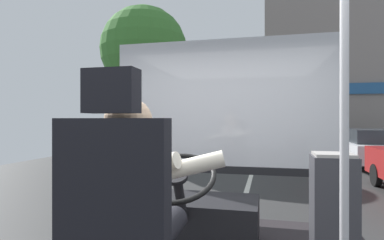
{
  "coord_description": "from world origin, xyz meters",
  "views": [
    {
      "loc": [
        0.46,
        -1.82,
        1.67
      ],
      "look_at": [
        -0.31,
        1.38,
        1.66
      ],
      "focal_mm": 29.38,
      "sensor_mm": 36.0,
      "label": 1
    }
  ],
  "objects_px": {
    "steering_console": "(191,220)",
    "handrail_pole": "(344,139)",
    "fare_box": "(333,219)",
    "parked_car_charcoal": "(340,140)",
    "parked_car_white": "(370,147)",
    "bus_driver": "(134,199)"
  },
  "relations": [
    {
      "from": "bus_driver",
      "to": "fare_box",
      "type": "distance_m",
      "value": 1.32
    },
    {
      "from": "parked_car_charcoal",
      "to": "steering_console",
      "type": "bearing_deg",
      "value": -106.1
    },
    {
      "from": "parked_car_white",
      "to": "bus_driver",
      "type": "bearing_deg",
      "value": -110.92
    },
    {
      "from": "handrail_pole",
      "to": "parked_car_charcoal",
      "type": "bearing_deg",
      "value": 78.23
    },
    {
      "from": "handrail_pole",
      "to": "parked_car_charcoal",
      "type": "distance_m",
      "value": 15.72
    },
    {
      "from": "handrail_pole",
      "to": "bus_driver",
      "type": "bearing_deg",
      "value": -160.78
    },
    {
      "from": "fare_box",
      "to": "parked_car_charcoal",
      "type": "relative_size",
      "value": 0.2
    },
    {
      "from": "steering_console",
      "to": "fare_box",
      "type": "distance_m",
      "value": 1.11
    },
    {
      "from": "steering_console",
      "to": "handrail_pole",
      "type": "relative_size",
      "value": 0.57
    },
    {
      "from": "steering_console",
      "to": "parked_car_charcoal",
      "type": "bearing_deg",
      "value": 73.9
    },
    {
      "from": "steering_console",
      "to": "parked_car_charcoal",
      "type": "xyz_separation_m",
      "value": [
        4.2,
        14.55,
        -0.2
      ]
    },
    {
      "from": "bus_driver",
      "to": "steering_console",
      "type": "relative_size",
      "value": 0.74
    },
    {
      "from": "steering_console",
      "to": "handrail_pole",
      "type": "bearing_deg",
      "value": -39.18
    },
    {
      "from": "bus_driver",
      "to": "parked_car_charcoal",
      "type": "relative_size",
      "value": 0.2
    },
    {
      "from": "handrail_pole",
      "to": "fare_box",
      "type": "bearing_deg",
      "value": 85.84
    },
    {
      "from": "bus_driver",
      "to": "fare_box",
      "type": "relative_size",
      "value": 0.97
    },
    {
      "from": "parked_car_white",
      "to": "parked_car_charcoal",
      "type": "bearing_deg",
      "value": 90.46
    },
    {
      "from": "bus_driver",
      "to": "parked_car_white",
      "type": "bearing_deg",
      "value": 69.08
    },
    {
      "from": "parked_car_white",
      "to": "parked_car_charcoal",
      "type": "height_order",
      "value": "parked_car_white"
    },
    {
      "from": "bus_driver",
      "to": "parked_car_charcoal",
      "type": "distance_m",
      "value": 16.28
    },
    {
      "from": "fare_box",
      "to": "parked_car_white",
      "type": "height_order",
      "value": "fare_box"
    },
    {
      "from": "bus_driver",
      "to": "parked_car_white",
      "type": "distance_m",
      "value": 11.88
    }
  ]
}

